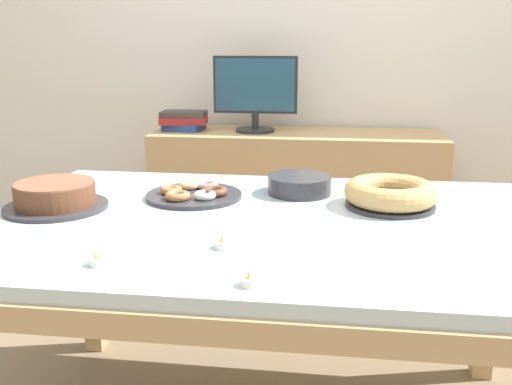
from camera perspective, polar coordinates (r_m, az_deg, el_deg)
wall_back at (r=3.18m, az=4.66°, el=16.00°), size 8.00×0.10×2.60m
dining_table at (r=1.65m, az=1.12°, el=-5.34°), size 1.66×1.10×0.74m
sideboard at (r=3.00m, az=3.99°, el=-1.45°), size 1.46×0.44×0.79m
computer_monitor at (r=2.91m, az=-0.08°, el=9.80°), size 0.42×0.20×0.38m
book_stack at (r=3.00m, az=-7.23°, el=7.16°), size 0.26×0.20×0.10m
cake_chocolate_round at (r=1.82m, az=-19.43°, el=-0.37°), size 0.31×0.31×0.08m
cake_golden_bundt at (r=1.78m, az=13.30°, el=-0.14°), size 0.28×0.28×0.08m
pastry_platter at (r=1.85m, az=-6.19°, el=-0.11°), size 0.31×0.31×0.04m
plate_stack at (r=1.89m, az=4.38°, el=0.78°), size 0.21×0.21×0.06m
tealight_centre at (r=1.19m, az=-0.72°, el=-8.86°), size 0.04×0.04×0.04m
tealight_near_cakes at (r=1.34m, az=-15.63°, el=-6.62°), size 0.04×0.04×0.04m
tealight_near_front at (r=1.40m, az=-3.45°, el=-5.18°), size 0.04×0.04×0.04m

